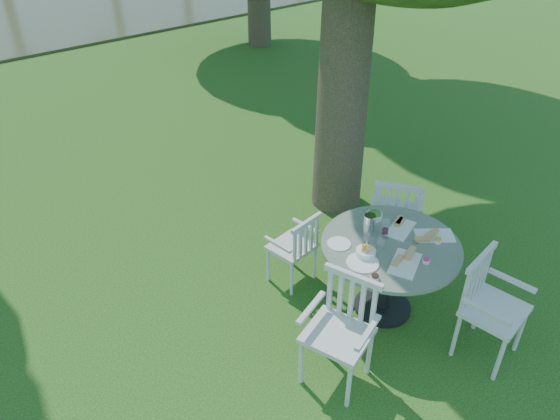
{
  "coord_description": "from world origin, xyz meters",
  "views": [
    {
      "loc": [
        -2.67,
        -3.36,
        3.91
      ],
      "look_at": [
        0.0,
        0.2,
        0.85
      ],
      "focal_mm": 35.0,
      "sensor_mm": 36.0,
      "label": 1
    }
  ],
  "objects": [
    {
      "name": "chair_se",
      "position": [
        0.83,
        -1.67,
        0.6
      ],
      "size": [
        0.59,
        0.57,
        1.02
      ],
      "rotation": [
        0.0,
        0.0,
        0.19
      ],
      "color": "silver",
      "rests_on": "ground"
    },
    {
      "name": "ground",
      "position": [
        0.0,
        0.0,
        0.0
      ],
      "size": [
        140.0,
        140.0,
        0.0
      ],
      "primitive_type": "plane",
      "color": "#153E0D",
      "rests_on": "ground"
    },
    {
      "name": "chair_ne",
      "position": [
        1.23,
        -0.25,
        0.57
      ],
      "size": [
        0.67,
        0.67,
        0.98
      ],
      "rotation": [
        0.0,
        0.0,
        -4.07
      ],
      "color": "silver",
      "rests_on": "ground"
    },
    {
      "name": "tableware",
      "position": [
        0.46,
        -0.74,
        0.85
      ],
      "size": [
        1.16,
        0.93,
        0.21
      ],
      "color": "white",
      "rests_on": "table"
    },
    {
      "name": "table",
      "position": [
        0.52,
        -0.82,
        0.64
      ],
      "size": [
        1.29,
        1.29,
        0.81
      ],
      "color": "black",
      "rests_on": "ground"
    },
    {
      "name": "chair_nw",
      "position": [
        0.08,
        0.0,
        0.49
      ],
      "size": [
        0.49,
        0.47,
        0.84
      ],
      "rotation": [
        0.0,
        0.0,
        -2.96
      ],
      "color": "silver",
      "rests_on": "ground"
    },
    {
      "name": "chair_sw",
      "position": [
        -0.33,
        -1.12,
        0.6
      ],
      "size": [
        0.63,
        0.65,
        1.01
      ],
      "rotation": [
        0.0,
        0.0,
        -1.2
      ],
      "color": "silver",
      "rests_on": "ground"
    }
  ]
}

